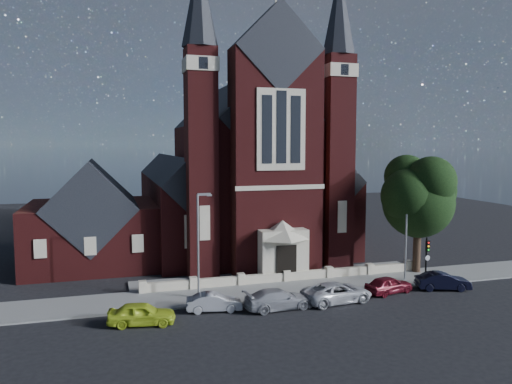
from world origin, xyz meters
The scene contains 16 objects.
ground centered at (0.00, 15.00, 0.00)m, with size 120.00×120.00×0.00m, color black.
pavement_strip centered at (0.00, 4.50, 0.00)m, with size 60.00×5.00×0.12m, color gray.
forecourt_paving centered at (0.00, 8.50, 0.00)m, with size 26.00×3.00×0.14m, color gray.
forecourt_wall centered at (0.00, 6.50, 0.00)m, with size 24.00×0.40×0.90m, color #B9AD93.
church centered at (0.00, 22.94, 8.19)m, with size 20.01×34.90×29.20m.
parish_hall centered at (-16.00, 18.00, 4.01)m, with size 12.00×12.20×10.24m.
street_tree centered at (12.60, 5.71, 6.96)m, with size 6.40×6.60×10.70m.
street_lamp_left centered at (-7.91, 4.00, 4.60)m, with size 1.16×0.22×8.09m.
street_lamp_right centered at (10.09, 4.00, 4.60)m, with size 1.16×0.22×8.09m.
traffic_signal centered at (11.00, 2.43, 2.58)m, with size 0.28×0.42×4.00m.
car_lime_van centered at (-12.51, -0.36, 0.74)m, with size 1.75×4.34×1.48m, color #BDD62A.
car_silver_a centered at (-7.44, 0.93, 0.64)m, with size 1.36×3.91×1.29m, color #A0A1A7.
car_silver_b centered at (-2.94, 0.06, 0.72)m, with size 2.02×4.98×1.45m, color #9B9CA2.
car_white_suv centered at (1.77, 0.29, 0.74)m, with size 2.47×5.35×1.49m, color silver.
car_dark_red centered at (6.64, 1.13, 0.69)m, with size 1.63×4.05×1.38m, color maroon.
car_navy centered at (11.38, 0.75, 0.70)m, with size 1.49×4.27×1.41m, color black.
Camera 1 is at (-14.39, -32.73, 11.73)m, focal length 35.00 mm.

